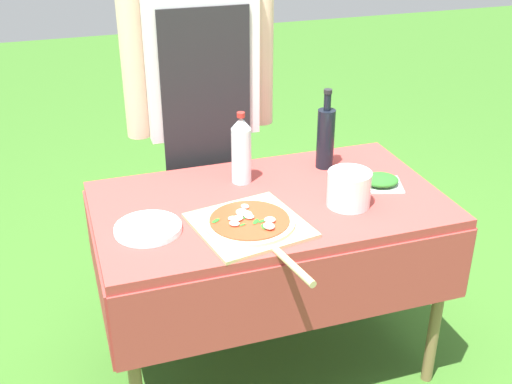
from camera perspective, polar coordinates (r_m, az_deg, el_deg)
ground_plane at (r=2.75m, az=1.04°, el=-14.67°), size 12.00×12.00×0.00m
prep_table at (r=2.36m, az=1.17°, el=-2.67°), size 1.27×0.74×0.75m
person_cook at (r=2.68m, az=-4.92°, el=8.51°), size 0.62×0.21×1.66m
pizza_on_peel at (r=2.13m, az=-0.44°, el=-2.91°), size 0.40×0.59×0.05m
oil_bottle at (r=2.54m, az=6.21°, el=4.90°), size 0.07×0.07×0.32m
water_bottle at (r=2.40m, az=-1.32°, el=3.79°), size 0.08×0.08×0.28m
herb_container at (r=2.46m, az=11.03°, el=1.00°), size 0.19×0.18×0.04m
mixing_tub at (r=2.28m, az=8.26°, el=0.30°), size 0.15×0.15×0.13m
plate_stack at (r=2.15m, az=-9.57°, el=-3.20°), size 0.22×0.22×0.02m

